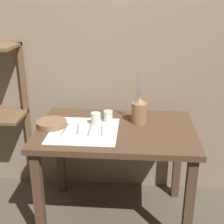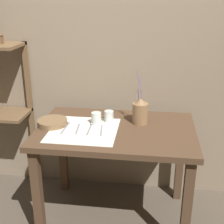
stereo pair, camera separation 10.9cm
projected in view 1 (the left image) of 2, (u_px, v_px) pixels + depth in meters
ground_plane at (115, 216)px, 2.45m from camera, size 12.00×12.00×0.00m
stone_wall_back at (120, 52)px, 2.47m from camera, size 7.00×0.06×2.40m
wooden_table at (116, 142)px, 2.22m from camera, size 1.10×0.73×0.75m
linen_cloth at (84, 131)px, 2.14m from camera, size 0.46×0.46×0.00m
pitcher_with_flowers at (139, 111)px, 2.24m from camera, size 0.11×0.11×0.40m
wooden_bowl at (51, 124)px, 2.20m from camera, size 0.21×0.21×0.04m
glass_tumbler_near at (96, 119)px, 2.22m from camera, size 0.07×0.07×0.09m
glass_tumbler_far at (108, 116)px, 2.27m from camera, size 0.07×0.07×0.08m
spoon_outer at (67, 126)px, 2.20m from camera, size 0.03×0.19×0.02m
knife_center at (78, 130)px, 2.15m from camera, size 0.03×0.18×0.00m
spoon_inner at (91, 127)px, 2.19m from camera, size 0.02×0.19×0.02m
fork_outer at (102, 131)px, 2.13m from camera, size 0.03×0.18×0.00m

